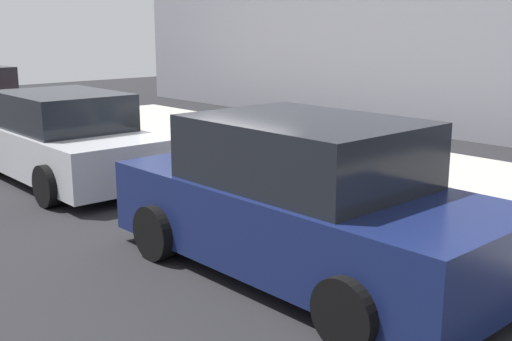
% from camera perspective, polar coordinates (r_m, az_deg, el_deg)
% --- Properties ---
extents(ground_plane, '(40.00, 40.00, 0.00)m').
position_cam_1_polar(ground_plane, '(10.80, -5.04, -1.30)').
color(ground_plane, black).
extents(sidewalk_curb, '(18.00, 5.00, 0.14)m').
position_cam_1_polar(sidewalk_curb, '(12.42, 4.16, 0.91)').
color(sidewalk_curb, '#ADA89E').
rests_on(sidewalk_curb, ground_plane).
extents(suitcase_navy_0, '(0.38, 0.21, 0.98)m').
position_cam_1_polar(suitcase_navy_0, '(8.73, 12.56, -1.79)').
color(suitcase_navy_0, navy).
rests_on(suitcase_navy_0, sidewalk_curb).
extents(suitcase_teal_1, '(0.39, 0.27, 1.05)m').
position_cam_1_polar(suitcase_teal_1, '(8.92, 10.08, -1.11)').
color(suitcase_teal_1, '#0F606B').
rests_on(suitcase_teal_1, sidewalk_curb).
extents(suitcase_silver_2, '(0.46, 0.19, 0.87)m').
position_cam_1_polar(suitcase_silver_2, '(9.28, 8.06, -0.81)').
color(suitcase_silver_2, '#9EA0A8').
rests_on(suitcase_silver_2, sidewalk_curb).
extents(suitcase_black_3, '(0.51, 0.27, 0.70)m').
position_cam_1_polar(suitcase_black_3, '(9.65, 5.76, -0.21)').
color(suitcase_black_3, black).
rests_on(suitcase_black_3, sidewalk_curb).
extents(suitcase_olive_4, '(0.50, 0.25, 0.82)m').
position_cam_1_polar(suitcase_olive_4, '(9.93, 2.98, 0.57)').
color(suitcase_olive_4, '#59601E').
rests_on(suitcase_olive_4, sidewalk_curb).
extents(suitcase_red_5, '(0.47, 0.28, 0.94)m').
position_cam_1_polar(suitcase_red_5, '(10.39, 1.30, 0.95)').
color(suitcase_red_5, red).
rests_on(suitcase_red_5, sidewalk_curb).
extents(fire_hydrant, '(0.39, 0.21, 0.80)m').
position_cam_1_polar(fire_hydrant, '(10.92, -1.68, 1.89)').
color(fire_hydrant, '#D89E0C').
rests_on(fire_hydrant, sidewalk_curb).
extents(bollard_post, '(0.15, 0.15, 0.78)m').
position_cam_1_polar(bollard_post, '(11.21, -3.93, 2.02)').
color(bollard_post, brown).
rests_on(bollard_post, sidewalk_curb).
extents(parked_car_navy_0, '(4.56, 2.14, 1.69)m').
position_cam_1_polar(parked_car_navy_0, '(6.84, 4.29, -2.86)').
color(parked_car_navy_0, '#141E4C').
rests_on(parked_car_navy_0, ground_plane).
extents(parked_car_silver_1, '(4.41, 2.11, 1.53)m').
position_cam_1_polar(parked_car_silver_1, '(11.39, -16.77, 2.65)').
color(parked_car_silver_1, '#B2B5BA').
rests_on(parked_car_silver_1, ground_plane).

